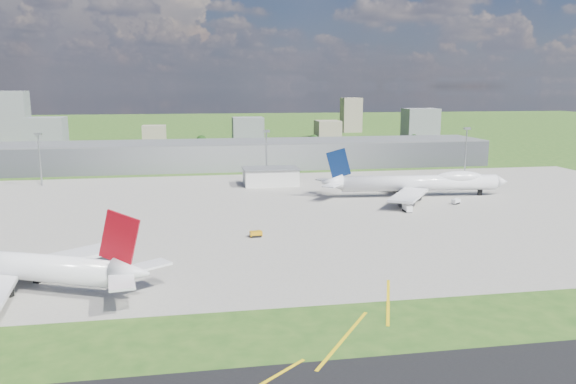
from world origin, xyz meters
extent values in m
plane|color=#274D18|center=(0.00, 150.00, 0.00)|extent=(1400.00, 1400.00, 0.00)
cube|color=gray|center=(10.00, 40.00, 0.04)|extent=(360.00, 190.00, 0.08)
cube|color=slate|center=(0.00, 165.00, 7.50)|extent=(300.00, 42.00, 15.00)
cube|color=silver|center=(10.00, 100.00, 4.00)|extent=(26.00, 16.00, 8.00)
cylinder|color=gray|center=(-100.00, 115.00, 12.50)|extent=(0.70, 0.70, 25.00)
cube|color=gray|center=(-100.00, 115.00, 25.30)|extent=(3.50, 2.00, 1.20)
cylinder|color=gray|center=(10.00, 115.00, 12.50)|extent=(0.70, 0.70, 25.00)
cube|color=gray|center=(10.00, 115.00, 25.30)|extent=(3.50, 2.00, 1.20)
cylinder|color=gray|center=(120.00, 115.00, 12.50)|extent=(0.70, 0.70, 25.00)
cube|color=gray|center=(120.00, 115.00, 25.30)|extent=(3.50, 2.00, 1.20)
cone|color=white|center=(-41.81, -45.07, 6.76)|extent=(10.45, 9.36, 6.43)
cube|color=white|center=(-59.63, -20.45, 3.97)|extent=(28.21, 24.22, 0.97)
cube|color=#9F0816|center=(-44.26, -43.98, 14.48)|extent=(9.98, 4.82, 12.96)
cylinder|color=#38383D|center=(-63.66, -23.07, 1.93)|extent=(6.78, 5.53, 3.43)
cube|color=black|center=(-70.24, -37.75, 1.34)|extent=(2.09, 1.87, 2.68)
cube|color=black|center=(-66.33, -28.93, 1.34)|extent=(2.09, 1.87, 2.68)
cylinder|color=white|center=(70.29, 59.58, 6.11)|extent=(69.21, 12.29, 6.89)
cone|color=white|center=(107.39, 56.65, 6.11)|extent=(6.08, 7.30, 6.89)
cone|color=white|center=(31.52, 62.64, 7.00)|extent=(9.40, 7.57, 6.89)
cube|color=navy|center=(72.50, 59.40, 3.98)|extent=(56.53, 7.26, 1.44)
ellipsoid|color=white|center=(88.14, 58.17, 8.18)|extent=(22.52, 8.60, 6.20)
cube|color=white|center=(61.67, 77.18, 4.11)|extent=(22.37, 32.28, 1.00)
cube|color=white|center=(59.02, 43.55, 4.11)|extent=(25.80, 31.21, 1.00)
cube|color=#08183E|center=(34.29, 62.42, 15.11)|extent=(11.08, 1.42, 13.43)
cylinder|color=#38383D|center=(65.32, 70.00, 2.00)|extent=(6.37, 4.03, 3.56)
cylinder|color=#38383D|center=(59.80, 81.58, 2.00)|extent=(6.37, 4.03, 3.56)
cylinder|color=#38383D|center=(63.75, 50.07, 2.00)|extent=(6.37, 4.03, 3.56)
cylinder|color=#38383D|center=(56.48, 39.49, 2.00)|extent=(6.37, 4.03, 3.56)
cube|color=black|center=(64.04, 65.09, 1.39)|extent=(1.88, 1.47, 2.78)
cube|color=black|center=(63.25, 55.12, 1.39)|extent=(1.88, 1.47, 2.78)
cube|color=black|center=(97.98, 57.39, 1.39)|extent=(1.88, 1.47, 2.78)
cube|color=orange|center=(-8.25, 4.50, 1.21)|extent=(4.09, 2.60, 1.55)
cube|color=black|center=(-8.25, 4.50, 0.43)|extent=(3.52, 2.65, 0.70)
cube|color=white|center=(53.65, 31.27, 1.60)|extent=(2.43, 5.35, 2.34)
cube|color=black|center=(53.65, 31.27, 0.43)|extent=(2.53, 4.56, 0.70)
cube|color=silver|center=(78.87, 41.58, 1.31)|extent=(4.35, 3.72, 1.77)
cube|color=black|center=(78.87, 41.58, 0.43)|extent=(3.90, 3.47, 0.70)
cube|color=slate|center=(-140.00, 300.00, 12.00)|extent=(28.00, 22.00, 24.00)
cube|color=gray|center=(-60.00, 340.00, 7.00)|extent=(20.00, 18.00, 14.00)
cube|color=slate|center=(20.00, 310.00, 11.00)|extent=(26.00, 20.00, 22.00)
cube|color=gray|center=(100.00, 350.00, 8.00)|extent=(22.00, 24.00, 16.00)
cube|color=slate|center=(180.00, 320.00, 14.00)|extent=(30.00, 22.00, 28.00)
cube|color=slate|center=(-180.00, 360.00, 22.00)|extent=(22.00, 20.00, 44.00)
cube|color=gray|center=(140.00, 410.00, 18.00)|extent=(20.00, 18.00, 36.00)
cylinder|color=#382314|center=(-110.00, 265.00, 1.50)|extent=(0.70, 0.70, 3.00)
sphere|color=black|center=(-110.00, 265.00, 4.88)|extent=(6.75, 6.75, 6.75)
cylinder|color=#382314|center=(-20.00, 280.00, 1.80)|extent=(0.70, 0.70, 3.60)
sphere|color=black|center=(-20.00, 280.00, 5.85)|extent=(8.10, 8.10, 8.10)
cylinder|color=#382314|center=(70.00, 275.00, 1.70)|extent=(0.70, 0.70, 3.40)
sphere|color=black|center=(70.00, 275.00, 5.53)|extent=(7.65, 7.65, 7.65)
cylinder|color=#382314|center=(160.00, 285.00, 1.40)|extent=(0.70, 0.70, 2.80)
sphere|color=black|center=(160.00, 285.00, 4.55)|extent=(6.30, 6.30, 6.30)
camera|label=1|loc=(-27.70, -169.42, 47.74)|focal=35.00mm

